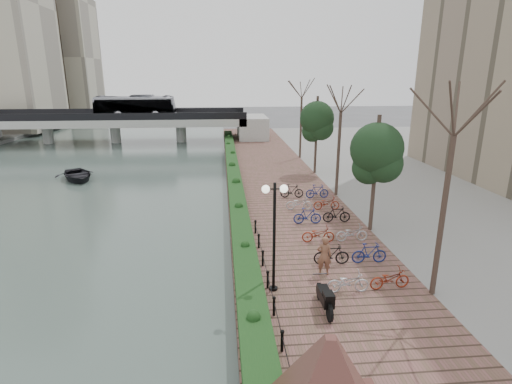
{
  "coord_description": "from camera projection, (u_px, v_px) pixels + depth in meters",
  "views": [
    {
      "loc": [
        -0.36,
        -11.71,
        8.98
      ],
      "look_at": [
        1.7,
        12.09,
        2.0
      ],
      "focal_mm": 28.0,
      "sensor_mm": 36.0,
      "label": 1
    }
  ],
  "objects": [
    {
      "name": "inland_pavement",
      "position": [
        477.0,
        189.0,
        32.07
      ],
      "size": [
        24.0,
        75.0,
        0.5
      ],
      "primitive_type": "cube",
      "color": "gray",
      "rests_on": "ground"
    },
    {
      "name": "lamppost",
      "position": [
        274.0,
        214.0,
        15.53
      ],
      "size": [
        1.02,
        0.32,
        4.56
      ],
      "color": "black",
      "rests_on": "promenade"
    },
    {
      "name": "hedge",
      "position": [
        234.0,
        179.0,
        32.7
      ],
      "size": [
        1.1,
        56.0,
        0.6
      ],
      "primitive_type": "cube",
      "color": "#153A16",
      "rests_on": "promenade"
    },
    {
      "name": "motorcycle",
      "position": [
        325.0,
        296.0,
        14.9
      ],
      "size": [
        0.58,
        1.81,
        1.13
      ],
      "primitive_type": null,
      "rotation": [
        0.0,
        0.0,
        0.01
      ],
      "color": "black",
      "rests_on": "promenade"
    },
    {
      "name": "street_trees",
      "position": [
        353.0,
        162.0,
        25.51
      ],
      "size": [
        3.2,
        37.12,
        6.8
      ],
      "color": "#33261E",
      "rests_on": "promenade"
    },
    {
      "name": "promenade",
      "position": [
        280.0,
        193.0,
        30.75
      ],
      "size": [
        8.0,
        75.0,
        0.5
      ],
      "primitive_type": "cube",
      "color": "brown",
      "rests_on": "ground"
    },
    {
      "name": "chain_fence",
      "position": [
        271.0,
        293.0,
        15.54
      ],
      "size": [
        0.1,
        14.1,
        0.7
      ],
      "color": "black",
      "rests_on": "promenade"
    },
    {
      "name": "pedestrian",
      "position": [
        324.0,
        256.0,
        17.48
      ],
      "size": [
        0.71,
        0.52,
        1.79
      ],
      "primitive_type": "imported",
      "rotation": [
        0.0,
        0.0,
        3.0
      ],
      "color": "brown",
      "rests_on": "promenade"
    },
    {
      "name": "bicycle_parking",
      "position": [
        328.0,
        224.0,
        22.35
      ],
      "size": [
        2.4,
        14.69,
        1.0
      ],
      "color": "#B9B9BE",
      "rests_on": "promenade"
    },
    {
      "name": "bridge",
      "position": [
        119.0,
        118.0,
        54.65
      ],
      "size": [
        36.0,
        10.77,
        6.5
      ],
      "color": "#A4A5A0",
      "rests_on": "ground"
    },
    {
      "name": "ground",
      "position": [
        237.0,
        347.0,
        13.75
      ],
      "size": [
        220.0,
        220.0,
        0.0
      ],
      "primitive_type": "plane",
      "color": "#59595B",
      "rests_on": "ground"
    },
    {
      "name": "river_water",
      "position": [
        62.0,
        178.0,
        36.41
      ],
      "size": [
        30.0,
        130.0,
        0.02
      ],
      "primitive_type": "cube",
      "color": "#40514C",
      "rests_on": "ground"
    },
    {
      "name": "boat",
      "position": [
        77.0,
        175.0,
        35.47
      ],
      "size": [
        5.16,
        5.69,
        0.97
      ],
      "primitive_type": "imported",
      "rotation": [
        0.0,
        0.0,
        0.5
      ],
      "color": "black",
      "rests_on": "river_water"
    }
  ]
}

